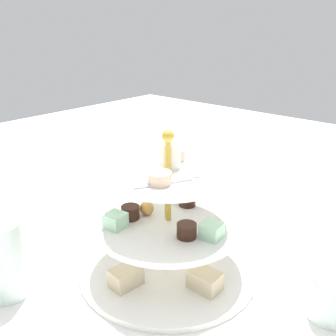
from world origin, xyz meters
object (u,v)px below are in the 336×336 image
water_glass_tall_right (3,259)px  tiered_serving_stand (168,232)px  water_glass_short_left (331,296)px  butter_knife_left (116,197)px

water_glass_tall_right → tiered_serving_stand: bearing=-34.3°
water_glass_short_left → tiered_serving_stand: bearing=105.4°
water_glass_short_left → butter_knife_left: bearing=83.6°
tiered_serving_stand → water_glass_tall_right: tiered_serving_stand is taller
tiered_serving_stand → water_glass_short_left: (0.07, -0.25, -0.04)m
water_glass_tall_right → water_glass_short_left: size_ratio=1.80×
tiered_serving_stand → water_glass_short_left: size_ratio=4.39×
tiered_serving_stand → water_glass_tall_right: size_ratio=2.44×
water_glass_short_left → butter_knife_left: 0.53m
tiered_serving_stand → water_glass_tall_right: bearing=145.7°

